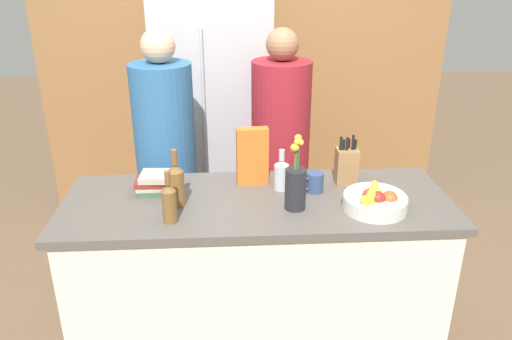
{
  "coord_description": "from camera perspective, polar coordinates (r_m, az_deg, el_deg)",
  "views": [
    {
      "loc": [
        -0.13,
        -2.17,
        2.02
      ],
      "look_at": [
        0.0,
        0.09,
        1.04
      ],
      "focal_mm": 35.0,
      "sensor_mm": 36.0,
      "label": 1
    }
  ],
  "objects": [
    {
      "name": "bottle_wine",
      "position": [
        2.37,
        -9.12,
        -1.56
      ],
      "size": [
        0.08,
        0.08,
        0.28
      ],
      "color": "brown",
      "rests_on": "kitchen_island"
    },
    {
      "name": "refrigerator",
      "position": [
        3.64,
        -4.77,
        6.58
      ],
      "size": [
        0.79,
        0.62,
        1.95
      ],
      "color": "#B7B7BC",
      "rests_on": "ground_plane"
    },
    {
      "name": "person_at_sink",
      "position": [
        3.03,
        -10.24,
        1.9
      ],
      "size": [
        0.36,
        0.36,
        1.66
      ],
      "rotation": [
        0.0,
        0.0,
        0.4
      ],
      "color": "#383842",
      "rests_on": "ground_plane"
    },
    {
      "name": "person_in_blue",
      "position": [
        3.11,
        2.79,
        2.65
      ],
      "size": [
        0.36,
        0.36,
        1.64
      ],
      "rotation": [
        0.0,
        0.0,
        0.04
      ],
      "color": "#383842",
      "rests_on": "ground_plane"
    },
    {
      "name": "flower_vase",
      "position": [
        2.31,
        4.54,
        -1.73
      ],
      "size": [
        0.1,
        0.1,
        0.36
      ],
      "color": "#232328",
      "rests_on": "kitchen_island"
    },
    {
      "name": "cereal_box",
      "position": [
        2.55,
        -0.42,
        1.58
      ],
      "size": [
        0.17,
        0.07,
        0.3
      ],
      "color": "orange",
      "rests_on": "kitchen_island"
    },
    {
      "name": "back_wall_wood",
      "position": [
        3.92,
        -1.41,
        12.76
      ],
      "size": [
        3.09,
        0.12,
        2.6
      ],
      "color": "olive",
      "rests_on": "ground_plane"
    },
    {
      "name": "bottle_oil",
      "position": [
        2.51,
        2.92,
        -0.43
      ],
      "size": [
        0.07,
        0.07,
        0.21
      ],
      "color": "#B2BCC1",
      "rests_on": "kitchen_island"
    },
    {
      "name": "knife_block",
      "position": [
        2.61,
        10.3,
        0.53
      ],
      "size": [
        0.11,
        0.09,
        0.27
      ],
      "color": "olive",
      "rests_on": "kitchen_island"
    },
    {
      "name": "fruit_bowl",
      "position": [
        2.39,
        13.45,
        -3.42
      ],
      "size": [
        0.3,
        0.3,
        0.11
      ],
      "color": "silver",
      "rests_on": "kitchen_island"
    },
    {
      "name": "kitchen_island",
      "position": [
        2.67,
        0.11,
        -12.23
      ],
      "size": [
        1.89,
        0.69,
        0.92
      ],
      "color": "silver",
      "rests_on": "ground_plane"
    },
    {
      "name": "book_stack",
      "position": [
        2.54,
        -11.33,
        -1.45
      ],
      "size": [
        0.2,
        0.16,
        0.1
      ],
      "color": "#3D6047",
      "rests_on": "kitchen_island"
    },
    {
      "name": "coffee_mug",
      "position": [
        2.51,
        6.67,
        -1.38
      ],
      "size": [
        0.12,
        0.09,
        0.1
      ],
      "color": "#334770",
      "rests_on": "kitchen_island"
    },
    {
      "name": "bottle_vinegar",
      "position": [
        2.23,
        -9.89,
        -3.64
      ],
      "size": [
        0.07,
        0.07,
        0.24
      ],
      "color": "brown",
      "rests_on": "kitchen_island"
    }
  ]
}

